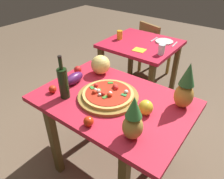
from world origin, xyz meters
name	(u,v)px	position (x,y,z in m)	size (l,w,h in m)	color
ground_plane	(113,163)	(0.00, 0.00, 0.00)	(10.00, 10.00, 0.00)	brown
display_table	(113,109)	(0.00, 0.00, 0.68)	(1.20, 0.81, 0.78)	brown
background_table	(141,52)	(-0.43, 1.17, 0.65)	(0.87, 0.82, 0.78)	brown
dining_chair	(153,46)	(-0.57, 1.81, 0.48)	(0.51, 0.51, 0.85)	olive
pizza_board	(108,96)	(-0.04, -0.01, 0.79)	(0.47, 0.47, 0.03)	olive
pizza	(108,93)	(-0.04, -0.01, 0.82)	(0.40, 0.40, 0.06)	#DCA956
wine_bottle	(63,83)	(-0.32, -0.20, 0.91)	(0.08, 0.08, 0.35)	black
pineapple_left	(133,120)	(0.33, -0.25, 0.92)	(0.13, 0.13, 0.30)	#AB8739
pineapple_right	(185,88)	(0.46, 0.23, 0.94)	(0.14, 0.14, 0.36)	#C48835
melon	(101,65)	(-0.34, 0.26, 0.87)	(0.18, 0.18, 0.18)	#F1D471
bell_pepper	(146,107)	(0.29, 0.00, 0.83)	(0.10, 0.10, 0.11)	yellow
eggplant	(74,78)	(-0.41, -0.01, 0.82)	(0.20, 0.09, 0.09)	#521B55
tomato_by_bottle	(78,70)	(-0.51, 0.13, 0.81)	(0.07, 0.07, 0.07)	red
tomato_near_board	(53,89)	(-0.44, -0.22, 0.81)	(0.06, 0.06, 0.06)	red
tomato_at_corner	(89,121)	(0.05, -0.33, 0.81)	(0.07, 0.07, 0.07)	red
drinking_glass_juice	(120,35)	(-0.72, 1.10, 0.83)	(0.07, 0.07, 0.11)	gold
drinking_glass_water	(161,49)	(-0.08, 0.99, 0.84)	(0.07, 0.07, 0.11)	silver
dinner_plate	(164,41)	(-0.21, 1.35, 0.79)	(0.22, 0.22, 0.02)	white
fork_utensil	(154,39)	(-0.35, 1.35, 0.78)	(0.02, 0.18, 0.01)	silver
knife_utensil	(175,44)	(-0.07, 1.35, 0.78)	(0.02, 0.18, 0.01)	silver
napkin_folded	(139,50)	(-0.32, 0.94, 0.78)	(0.14, 0.12, 0.01)	yellow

